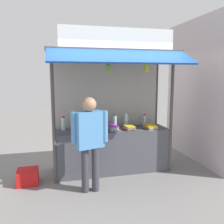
# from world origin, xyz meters

# --- Properties ---
(ground_plane) EXTENTS (20.00, 20.00, 0.00)m
(ground_plane) POSITION_xyz_m (0.00, 0.00, 0.00)
(ground_plane) COLOR slate
(stall_counter) EXTENTS (2.25, 0.60, 0.86)m
(stall_counter) POSITION_xyz_m (0.00, 0.00, 0.43)
(stall_counter) COLOR #4C4C56
(stall_counter) RESTS_ON ground
(stall_structure) EXTENTS (2.45, 1.46, 2.73)m
(stall_structure) POSITION_xyz_m (0.00, 0.10, 1.64)
(stall_structure) COLOR #4C4742
(stall_structure) RESTS_ON ground
(water_bottle_front_left) EXTENTS (0.06, 0.06, 0.23)m
(water_bottle_front_left) POSITION_xyz_m (-0.17, 0.24, 0.97)
(water_bottle_front_left) COLOR silver
(water_bottle_front_left) RESTS_ON stall_counter
(water_bottle_mid_left) EXTENTS (0.07, 0.07, 0.24)m
(water_bottle_mid_left) POSITION_xyz_m (0.78, 0.22, 0.97)
(water_bottle_mid_left) COLOR silver
(water_bottle_mid_left) RESTS_ON stall_counter
(water_bottle_far_right) EXTENTS (0.08, 0.08, 0.28)m
(water_bottle_far_right) POSITION_xyz_m (-0.94, 0.16, 0.99)
(water_bottle_far_right) COLOR silver
(water_bottle_far_right) RESTS_ON stall_counter
(water_bottle_front_right) EXTENTS (0.08, 0.08, 0.28)m
(water_bottle_front_right) POSITION_xyz_m (0.35, 0.19, 0.99)
(water_bottle_front_right) COLOR silver
(water_bottle_front_right) RESTS_ON stall_counter
(water_bottle_back_left) EXTENTS (0.08, 0.08, 0.28)m
(water_bottle_back_left) POSITION_xyz_m (0.09, 0.11, 0.99)
(water_bottle_back_left) COLOR silver
(water_bottle_back_left) RESTS_ON stall_counter
(water_bottle_rear_center) EXTENTS (0.07, 0.07, 0.25)m
(water_bottle_rear_center) POSITION_xyz_m (-0.31, 0.01, 0.98)
(water_bottle_rear_center) COLOR silver
(water_bottle_rear_center) RESTS_ON stall_counter
(magazine_stack_center) EXTENTS (0.23, 0.30, 0.08)m
(magazine_stack_center) POSITION_xyz_m (0.77, -0.13, 0.90)
(magazine_stack_center) COLOR white
(magazine_stack_center) RESTS_ON stall_counter
(magazine_stack_left) EXTENTS (0.20, 0.31, 0.09)m
(magazine_stack_left) POSITION_xyz_m (-0.00, -0.08, 0.91)
(magazine_stack_left) COLOR blue
(magazine_stack_left) RESTS_ON stall_counter
(magazine_stack_right) EXTENTS (0.20, 0.31, 0.08)m
(magazine_stack_right) POSITION_xyz_m (0.33, -0.10, 0.90)
(magazine_stack_right) COLOR red
(magazine_stack_right) RESTS_ON stall_counter
(banana_bunch_inner_left) EXTENTS (0.12, 0.11, 0.27)m
(banana_bunch_inner_left) POSITION_xyz_m (0.55, -0.40, 2.07)
(banana_bunch_inner_left) COLOR #332D23
(banana_bunch_rightmost) EXTENTS (0.11, 0.11, 0.28)m
(banana_bunch_rightmost) POSITION_xyz_m (-0.16, -0.40, 2.05)
(banana_bunch_rightmost) COLOR #332D23
(vendor_person) EXTENTS (0.60, 0.31, 1.58)m
(vendor_person) POSITION_xyz_m (-0.56, -0.77, 0.95)
(vendor_person) COLOR #383842
(vendor_person) RESTS_ON ground
(plastic_crate) EXTENTS (0.38, 0.38, 0.26)m
(plastic_crate) POSITION_xyz_m (-1.61, -0.22, 0.13)
(plastic_crate) COLOR red
(plastic_crate) RESTS_ON ground
(neighbour_wall) EXTENTS (0.20, 2.40, 3.16)m
(neighbour_wall) POSITION_xyz_m (2.05, 0.30, 1.58)
(neighbour_wall) COLOR beige
(neighbour_wall) RESTS_ON ground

